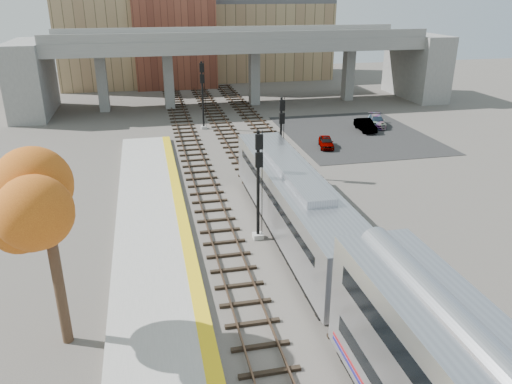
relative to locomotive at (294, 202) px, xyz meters
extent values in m
plane|color=#47423D|center=(-1.00, -6.88, -2.28)|extent=(160.00, 160.00, 0.00)
cube|color=#9E9E99|center=(-8.25, -6.88, -2.10)|extent=(4.50, 60.00, 0.35)
cube|color=yellow|center=(-6.35, -6.88, -1.92)|extent=(0.70, 60.00, 0.01)
cube|color=black|center=(-4.20, 5.62, -2.21)|extent=(2.50, 95.00, 0.14)
cube|color=brown|center=(-4.92, 5.62, -2.10)|extent=(0.07, 95.00, 0.14)
cube|color=brown|center=(-3.48, 5.62, -2.10)|extent=(0.07, 95.00, 0.14)
cube|color=black|center=(0.00, 5.62, -2.21)|extent=(2.50, 95.00, 0.14)
cube|color=brown|center=(-0.72, 5.62, -2.10)|extent=(0.07, 95.00, 0.14)
cube|color=brown|center=(0.72, 5.62, -2.10)|extent=(0.07, 95.00, 0.14)
cube|color=black|center=(4.00, 5.62, -2.21)|extent=(2.50, 95.00, 0.14)
cube|color=brown|center=(3.28, 5.62, -2.10)|extent=(0.07, 95.00, 0.14)
cube|color=brown|center=(4.72, 5.62, -2.10)|extent=(0.07, 95.00, 0.14)
cube|color=slate|center=(4.00, 38.12, 5.47)|extent=(46.00, 10.00, 1.50)
cube|color=slate|center=(4.00, 33.32, 6.72)|extent=(46.00, 0.20, 1.00)
cube|color=slate|center=(4.00, 42.92, 6.72)|extent=(46.00, 0.20, 1.00)
cube|color=slate|center=(-13.00, 38.12, 1.22)|extent=(1.20, 1.60, 7.00)
cube|color=slate|center=(-5.00, 38.12, 1.22)|extent=(1.20, 1.60, 7.00)
cube|color=slate|center=(6.00, 38.12, 1.22)|extent=(1.20, 1.60, 7.00)
cube|color=slate|center=(19.00, 38.12, 1.22)|extent=(1.20, 1.60, 7.00)
cube|color=slate|center=(-21.00, 38.12, 1.97)|extent=(4.00, 12.00, 8.50)
cube|color=slate|center=(29.00, 38.12, 1.97)|extent=(4.00, 12.00, 8.50)
cube|color=#A1885D|center=(-11.00, 58.12, 5.72)|extent=(18.00, 14.00, 16.00)
cube|color=beige|center=(3.00, 63.12, 4.72)|extent=(16.00, 16.00, 14.00)
cube|color=brown|center=(-3.00, 55.12, 7.72)|extent=(12.00, 10.00, 20.00)
cube|color=#A1885D|center=(13.00, 61.12, 3.72)|extent=(20.00, 14.00, 12.00)
cube|color=#4C4C4F|center=(13.00, 61.12, 10.02)|extent=(20.00, 14.00, 0.60)
cube|color=black|center=(13.00, 21.12, -2.26)|extent=(14.00, 18.00, 0.04)
cube|color=#A8AAB2|center=(0.00, -0.01, 0.07)|extent=(3.00, 19.00, 3.20)
cube|color=black|center=(0.00, 9.51, 0.67)|extent=(2.20, 0.06, 1.10)
cube|color=black|center=(0.00, -0.01, 0.67)|extent=(3.02, 16.15, 0.50)
cube|color=black|center=(0.00, -0.01, -1.78)|extent=(2.70, 17.10, 0.50)
cube|color=#A8AAB2|center=(0.00, -0.01, 1.87)|extent=(1.60, 9.50, 0.40)
cube|color=#9E9E99|center=(-2.10, 0.29, -2.13)|extent=(0.60, 0.60, 0.30)
cylinder|color=black|center=(-2.10, 0.29, 1.05)|extent=(0.19, 0.19, 6.66)
cube|color=black|center=(-2.10, 0.04, 3.81)|extent=(0.43, 0.18, 0.86)
cube|color=black|center=(-2.10, 0.04, 2.76)|extent=(0.43, 0.18, 0.86)
cube|color=#9E9E99|center=(2.00, 10.35, -2.13)|extent=(0.60, 0.60, 0.30)
cylinder|color=black|center=(2.00, 10.35, 0.91)|extent=(0.18, 0.18, 6.38)
cube|color=black|center=(2.00, 10.10, 3.56)|extent=(0.41, 0.18, 0.82)
cube|color=black|center=(2.00, 10.10, 2.55)|extent=(0.41, 0.18, 0.82)
cube|color=#9E9E99|center=(-2.10, 26.73, -2.13)|extent=(0.60, 0.60, 0.30)
cylinder|color=black|center=(-2.10, 26.73, 1.28)|extent=(0.20, 0.20, 7.12)
cube|color=black|center=(-2.10, 26.48, 4.23)|extent=(0.46, 0.18, 0.92)
cube|color=black|center=(-2.10, 26.48, 3.11)|extent=(0.46, 0.18, 0.92)
cylinder|color=#382619|center=(-12.08, -7.20, 0.59)|extent=(0.44, 0.44, 5.73)
ellipsoid|color=orange|center=(-12.08, -7.20, 3.87)|extent=(3.60, 3.60, 4.10)
imported|color=#99999E|center=(8.35, 17.12, -1.70)|extent=(1.94, 3.35, 1.07)
imported|color=#99999E|center=(14.50, 21.97, -1.61)|extent=(1.54, 3.85, 1.25)
imported|color=#99999E|center=(16.49, 23.51, -1.64)|extent=(2.77, 4.40, 1.19)
camera|label=1|loc=(-8.06, -25.84, 11.53)|focal=35.00mm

